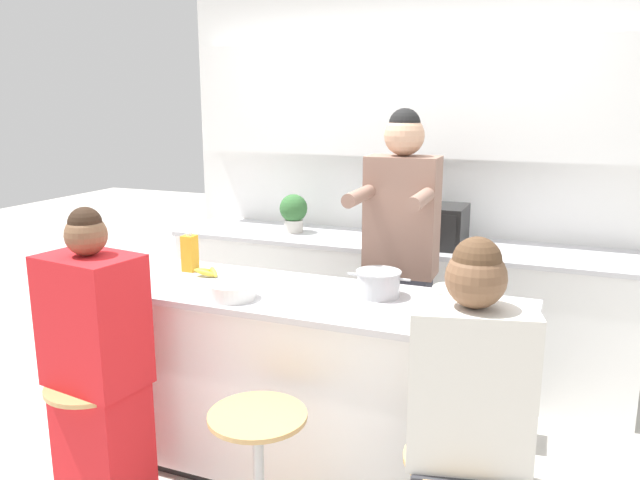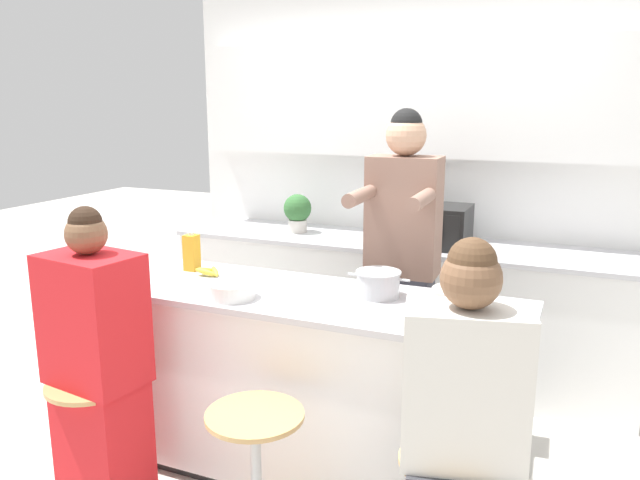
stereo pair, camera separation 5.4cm
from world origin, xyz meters
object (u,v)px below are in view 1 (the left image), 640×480
at_px(bar_stool_leftmost, 96,440).
at_px(person_cooking, 400,274).
at_px(cooking_pot, 378,283).
at_px(kitchen_island, 315,387).
at_px(fruit_bowl, 458,297).
at_px(microwave, 425,225).
at_px(potted_plant, 294,211).
at_px(person_seated_near, 466,455).
at_px(bar_stool_center, 259,475).
at_px(banana_bunch, 208,272).
at_px(coffee_cup_near, 425,307).
at_px(person_wrapped_blanket, 98,375).
at_px(juice_carton, 190,253).

distance_m(bar_stool_leftmost, person_cooking, 1.70).
height_order(person_cooking, cooking_pot, person_cooking).
xyz_separation_m(kitchen_island, fruit_bowl, (0.64, 0.12, 0.50)).
bearing_deg(cooking_pot, microwave, 92.59).
relative_size(cooking_pot, potted_plant, 1.12).
relative_size(kitchen_island, person_seated_near, 1.41).
height_order(bar_stool_center, microwave, microwave).
bearing_deg(banana_bunch, coffee_cup_near, -8.41).
bearing_deg(kitchen_island, person_seated_near, -36.63).
bearing_deg(person_seated_near, kitchen_island, 129.82).
height_order(person_wrapped_blanket, potted_plant, person_wrapped_blanket).
bearing_deg(juice_carton, person_wrapped_blanket, -89.37).
bearing_deg(potted_plant, fruit_bowl, -41.84).
relative_size(fruit_bowl, banana_bunch, 1.53).
distance_m(person_wrapped_blanket, microwave, 2.17).
xyz_separation_m(kitchen_island, person_seated_near, (0.81, -0.60, 0.17)).
xyz_separation_m(kitchen_island, potted_plant, (-0.72, 1.33, 0.59)).
relative_size(bar_stool_center, person_wrapped_blanket, 0.44).
distance_m(kitchen_island, juice_carton, 0.97).
height_order(kitchen_island, person_cooking, person_cooking).
height_order(bar_stool_center, cooking_pot, cooking_pot).
distance_m(kitchen_island, person_wrapped_blanket, 0.99).
distance_m(kitchen_island, potted_plant, 1.63).
xyz_separation_m(juice_carton, potted_plant, (0.06, 1.19, 0.03)).
bearing_deg(potted_plant, banana_bunch, -86.20).
bearing_deg(bar_stool_center, coffee_cup_near, 42.72).
height_order(person_cooking, coffee_cup_near, person_cooking).
height_order(kitchen_island, juice_carton, juice_carton).
xyz_separation_m(person_cooking, person_seated_near, (0.56, -1.21, -0.26)).
relative_size(bar_stool_leftmost, cooking_pot, 2.09).
bearing_deg(cooking_pot, bar_stool_center, -111.94).
bearing_deg(person_seated_near, juice_carton, 141.27).
bearing_deg(person_seated_near, person_wrapped_blanket, 166.46).
bearing_deg(microwave, potted_plant, 177.62).
bearing_deg(bar_stool_center, microwave, 83.24).
relative_size(coffee_cup_near, juice_carton, 0.58).
bearing_deg(kitchen_island, bar_stool_center, -90.00).
distance_m(person_cooking, cooking_pot, 0.52).
height_order(kitchen_island, bar_stool_center, kitchen_island).
distance_m(kitchen_island, bar_stool_center, 0.60).
distance_m(bar_stool_leftmost, cooking_pot, 1.44).
distance_m(bar_stool_leftmost, banana_bunch, 0.94).
bearing_deg(bar_stool_center, person_cooking, 78.42).
xyz_separation_m(kitchen_island, bar_stool_center, (0.00, -0.58, -0.12)).
distance_m(person_cooking, potted_plant, 1.21).
height_order(kitchen_island, microwave, microwave).
height_order(person_cooking, banana_bunch, person_cooking).
height_order(bar_stool_leftmost, person_cooking, person_cooking).
relative_size(fruit_bowl, microwave, 0.47).
relative_size(bar_stool_leftmost, banana_bunch, 4.05).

